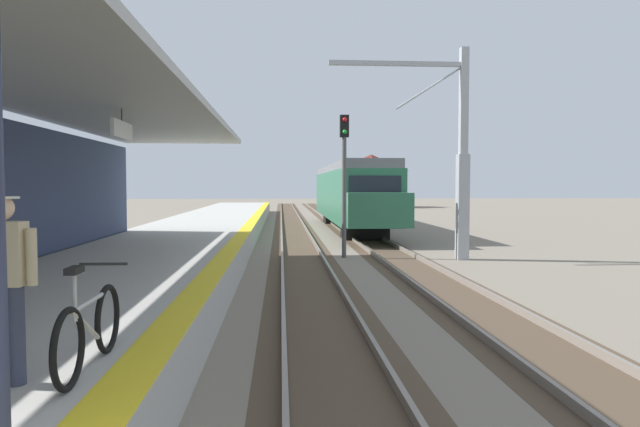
# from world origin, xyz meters

# --- Properties ---
(station_platform) EXTENTS (5.00, 80.00, 0.91)m
(station_platform) POSITION_xyz_m (-2.50, 16.00, 0.45)
(station_platform) COLOR #B7B5AD
(station_platform) RESTS_ON ground
(track_pair_nearest_platform) EXTENTS (2.34, 120.00, 0.16)m
(track_pair_nearest_platform) POSITION_xyz_m (1.90, 20.00, 0.05)
(track_pair_nearest_platform) COLOR #4C3D2D
(track_pair_nearest_platform) RESTS_ON ground
(track_pair_middle) EXTENTS (2.34, 120.00, 0.16)m
(track_pair_middle) POSITION_xyz_m (5.30, 20.00, 0.05)
(track_pair_middle) COLOR #4C3D2D
(track_pair_middle) RESTS_ON ground
(approaching_train) EXTENTS (2.93, 19.60, 4.76)m
(approaching_train) POSITION_xyz_m (5.30, 31.69, 2.18)
(approaching_train) COLOR #286647
(approaching_train) RESTS_ON ground
(commuter_person) EXTENTS (0.59, 0.30, 1.67)m
(commuter_person) POSITION_xyz_m (-1.29, 3.43, 1.84)
(commuter_person) COLOR #33384C
(commuter_person) RESTS_ON station_platform
(bicycle_beside_commuter) EXTENTS (0.48, 1.82, 1.04)m
(bicycle_beside_commuter) POSITION_xyz_m (-0.68, 3.79, 1.29)
(bicycle_beside_commuter) COLOR black
(bicycle_beside_commuter) RESTS_ON station_platform
(rail_signal_post) EXTENTS (0.32, 0.34, 5.20)m
(rail_signal_post) POSITION_xyz_m (3.45, 18.82, 3.19)
(rail_signal_post) COLOR #4C4C4C
(rail_signal_post) RESTS_ON ground
(catenary_pylon_far_side) EXTENTS (5.00, 0.40, 7.50)m
(catenary_pylon_far_side) POSITION_xyz_m (7.30, 18.03, 3.60)
(catenary_pylon_far_side) COLOR #9EA3A8
(catenary_pylon_far_side) RESTS_ON ground
(distant_trackside_house) EXTENTS (6.60, 5.28, 6.40)m
(distant_trackside_house) POSITION_xyz_m (12.14, 66.55, 3.34)
(distant_trackside_house) COLOR maroon
(distant_trackside_house) RESTS_ON ground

